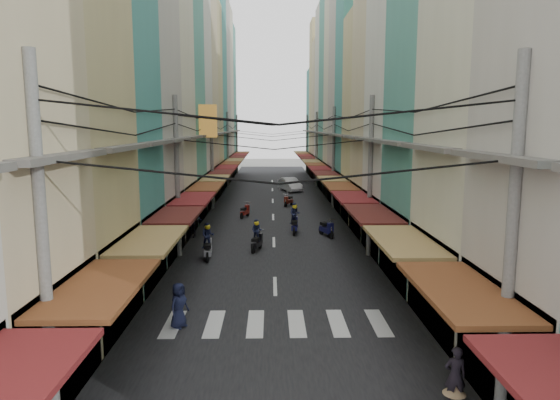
{
  "coord_description": "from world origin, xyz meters",
  "views": [
    {
      "loc": [
        -0.17,
        -22.16,
        6.68
      ],
      "look_at": [
        0.32,
        4.1,
        2.76
      ],
      "focal_mm": 32.0,
      "sensor_mm": 36.0,
      "label": 1
    }
  ],
  "objects": [
    {
      "name": "building_row_left",
      "position": [
        -7.92,
        16.56,
        9.78
      ],
      "size": [
        7.8,
        67.67,
        23.7
      ],
      "color": "beige",
      "rests_on": "ground"
    },
    {
      "name": "traffic_sign",
      "position": [
        5.71,
        -5.72,
        2.19
      ],
      "size": [
        0.1,
        0.66,
        3.0
      ],
      "color": "gray",
      "rests_on": "ground"
    },
    {
      "name": "sidewalk_left",
      "position": [
        -6.5,
        20.0,
        0.03
      ],
      "size": [
        3.0,
        80.0,
        0.06
      ],
      "primitive_type": "cube",
      "color": "slate",
      "rests_on": "ground"
    },
    {
      "name": "utility_poles",
      "position": [
        0.0,
        15.01,
        6.59
      ],
      "size": [
        10.2,
        66.13,
        8.2
      ],
      "color": "gray",
      "rests_on": "ground"
    },
    {
      "name": "pedestrians",
      "position": [
        -3.84,
        3.43,
        1.02
      ],
      "size": [
        10.48,
        21.56,
        2.15
      ],
      "color": "black",
      "rests_on": "ground"
    },
    {
      "name": "crosswalk",
      "position": [
        -0.0,
        -6.0,
        0.03
      ],
      "size": [
        7.55,
        2.4,
        0.01
      ],
      "color": "silver",
      "rests_on": "ground"
    },
    {
      "name": "white_car",
      "position": [
        1.83,
        28.86,
        0.0
      ],
      "size": [
        5.13,
        3.19,
        1.69
      ],
      "primitive_type": "imported",
      "rotation": [
        0.0,
        0.0,
        0.29
      ],
      "color": "silver",
      "rests_on": "ground"
    },
    {
      "name": "moving_scooters",
      "position": [
        -0.35,
        7.46,
        0.53
      ],
      "size": [
        6.97,
        18.56,
        1.91
      ],
      "color": "black",
      "rests_on": "ground"
    },
    {
      "name": "bicycle",
      "position": [
        7.0,
        -0.31,
        0.0
      ],
      "size": [
        1.88,
        0.9,
        1.25
      ],
      "primitive_type": "imported",
      "rotation": [
        0.0,
        0.0,
        1.7
      ],
      "color": "black",
      "rests_on": "ground"
    },
    {
      "name": "building_row_right",
      "position": [
        7.92,
        16.45,
        9.41
      ],
      "size": [
        7.8,
        68.98,
        22.59
      ],
      "color": "teal",
      "rests_on": "ground"
    },
    {
      "name": "road",
      "position": [
        0.0,
        20.0,
        0.01
      ],
      "size": [
        10.0,
        80.0,
        0.02
      ],
      "primitive_type": "cube",
      "color": "black",
      "rests_on": "ground"
    },
    {
      "name": "sidewalk_right",
      "position": [
        6.5,
        20.0,
        0.03
      ],
      "size": [
        3.0,
        80.0,
        0.06
      ],
      "primitive_type": "cube",
      "color": "slate",
      "rests_on": "ground"
    },
    {
      "name": "parked_scooters",
      "position": [
        4.72,
        -3.33,
        0.47
      ],
      "size": [
        13.34,
        15.71,
        0.99
      ],
      "color": "black",
      "rests_on": "ground"
    },
    {
      "name": "ground",
      "position": [
        0.0,
        0.0,
        0.0
      ],
      "size": [
        160.0,
        160.0,
        0.0
      ],
      "primitive_type": "plane",
      "color": "slate",
      "rests_on": "ground"
    },
    {
      "name": "market_umbrella",
      "position": [
        6.93,
        -7.08,
        2.12
      ],
      "size": [
        2.28,
        2.28,
        2.4
      ],
      "color": "#B2B2B7",
      "rests_on": "ground"
    }
  ]
}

